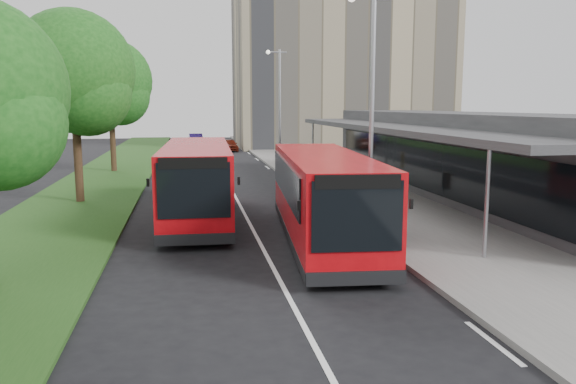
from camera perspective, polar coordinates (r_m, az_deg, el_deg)
name	(u,v)px	position (r m, az deg, el deg)	size (l,w,h in m)	color
ground	(261,245)	(17.72, -2.74, -5.44)	(120.00, 120.00, 0.00)	black
pavement	(311,169)	(38.17, 2.33, 2.37)	(5.00, 80.00, 0.15)	slate
grass_verge	(112,173)	(37.59, -17.42, 1.83)	(5.00, 80.00, 0.10)	#1E4416
lane_centre_line	(227,182)	(32.40, -6.17, 1.05)	(0.12, 70.00, 0.01)	silver
kerb_dashes	(274,172)	(36.71, -1.46, 2.01)	(0.12, 56.00, 0.01)	silver
office_block	(340,61)	(61.39, 5.33, 13.12)	(22.00, 12.00, 18.00)	tan
station_building	(463,154)	(28.32, 17.37, 3.72)	(7.70, 26.00, 4.00)	#2D2D2F
tree_mid	(73,79)	(26.55, -20.97, 10.65)	(5.27, 5.27, 8.47)	#311E13
tree_far	(110,87)	(38.41, -17.63, 10.17)	(5.33, 5.33, 8.57)	#311E13
lamp_post_near	(370,95)	(20.05, 8.31, 9.75)	(1.44, 0.28, 8.00)	#919399
lamp_post_far	(279,100)	(39.54, -0.97, 9.34)	(1.44, 0.28, 8.00)	#919399
bus_main	(324,198)	(17.81, 3.63, -0.59)	(3.37, 10.19, 2.83)	#BE0A10
bus_second	(197,181)	(21.83, -9.21, 1.10)	(2.95, 10.23, 2.87)	#BE0A10
litter_bin	(355,182)	(28.25, 6.80, 1.00)	(0.44, 0.44, 0.79)	#322114
bollard	(295,162)	(36.89, 0.73, 3.10)	(0.17, 0.17, 1.06)	#F4AF0C
car_near	(229,145)	(54.07, -5.99, 4.78)	(1.40, 3.48, 1.19)	#57160C
car_far	(196,140)	(61.57, -9.34, 5.26)	(1.39, 3.98, 1.31)	navy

